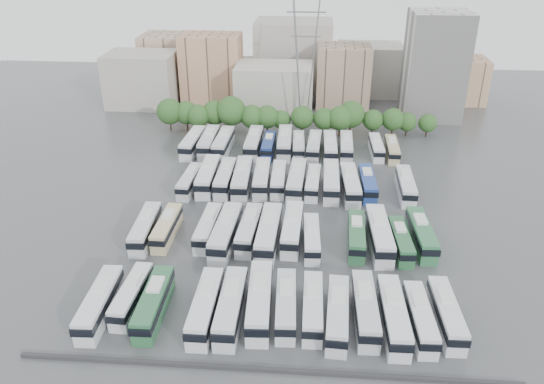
# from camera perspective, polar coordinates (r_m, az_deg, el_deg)

# --- Properties ---
(ground) EXTENTS (220.00, 220.00, 0.00)m
(ground) POSITION_cam_1_polar(r_m,az_deg,el_deg) (88.24, 1.21, -3.29)
(ground) COLOR #424447
(ground) RESTS_ON ground
(parapet) EXTENTS (56.00, 0.50, 0.50)m
(parapet) POSITION_cam_1_polar(r_m,az_deg,el_deg) (61.81, -0.75, -18.55)
(parapet) COLOR #2D2D30
(parapet) RESTS_ON ground
(tree_line) EXTENTS (65.67, 7.68, 8.78)m
(tree_line) POSITION_cam_1_polar(r_m,az_deg,el_deg) (125.12, 0.75, 8.21)
(tree_line) COLOR black
(tree_line) RESTS_ON ground
(city_buildings) EXTENTS (102.00, 35.00, 20.00)m
(city_buildings) POSITION_cam_1_polar(r_m,az_deg,el_deg) (152.96, 0.07, 13.03)
(city_buildings) COLOR #9E998E
(city_buildings) RESTS_ON ground
(apartment_tower) EXTENTS (14.00, 14.00, 26.00)m
(apartment_tower) POSITION_cam_1_polar(r_m,az_deg,el_deg) (141.01, 17.09, 12.85)
(apartment_tower) COLOR silver
(apartment_tower) RESTS_ON ground
(electricity_pylon) EXTENTS (9.00, 6.91, 33.83)m
(electricity_pylon) POSITION_cam_1_polar(r_m,az_deg,el_deg) (128.84, 3.63, 15.29)
(electricity_pylon) COLOR slate
(electricity_pylon) RESTS_ON ground
(bus_r0_s0) EXTENTS (3.15, 12.39, 3.86)m
(bus_r0_s0) POSITION_cam_1_polar(r_m,az_deg,el_deg) (71.19, -18.04, -11.25)
(bus_r0_s0) COLOR silver
(bus_r0_s0) RESTS_ON ground
(bus_r0_s1) EXTENTS (2.78, 11.15, 3.47)m
(bus_r0_s1) POSITION_cam_1_polar(r_m,az_deg,el_deg) (71.67, -14.85, -10.65)
(bus_r0_s1) COLOR silver
(bus_r0_s1) RESTS_ON ground
(bus_r0_s2) EXTENTS (2.87, 12.18, 3.81)m
(bus_r0_s2) POSITION_cam_1_polar(r_m,az_deg,el_deg) (69.46, -12.60, -11.55)
(bus_r0_s2) COLOR #2C673D
(bus_r0_s2) RESTS_ON ground
(bus_r0_s4) EXTENTS (2.74, 12.53, 3.93)m
(bus_r0_s4) POSITION_cam_1_polar(r_m,az_deg,el_deg) (67.71, -7.16, -12.11)
(bus_r0_s4) COLOR silver
(bus_r0_s4) RESTS_ON ground
(bus_r0_s5) EXTENTS (2.80, 12.77, 4.01)m
(bus_r0_s5) POSITION_cam_1_polar(r_m,az_deg,el_deg) (67.37, -4.44, -12.14)
(bus_r0_s5) COLOR silver
(bus_r0_s5) RESTS_ON ground
(bus_r0_s6) EXTENTS (3.49, 13.27, 4.13)m
(bus_r0_s6) POSITION_cam_1_polar(r_m,az_deg,el_deg) (67.97, -1.35, -11.59)
(bus_r0_s6) COLOR silver
(bus_r0_s6) RESTS_ON ground
(bus_r0_s7) EXTENTS (3.02, 11.72, 3.65)m
(bus_r0_s7) POSITION_cam_1_polar(r_m,az_deg,el_deg) (67.76, 1.51, -11.99)
(bus_r0_s7) COLOR silver
(bus_r0_s7) RESTS_ON ground
(bus_r0_s8) EXTENTS (2.55, 11.48, 3.60)m
(bus_r0_s8) POSITION_cam_1_polar(r_m,az_deg,el_deg) (67.60, 4.40, -12.20)
(bus_r0_s8) COLOR silver
(bus_r0_s8) RESTS_ON ground
(bus_r0_s9) EXTENTS (3.24, 12.12, 3.77)m
(bus_r0_s9) POSITION_cam_1_polar(r_m,az_deg,el_deg) (66.80, 7.06, -12.82)
(bus_r0_s9) COLOR silver
(bus_r0_s9) RESTS_ON ground
(bus_r0_s10) EXTENTS (2.88, 12.35, 3.86)m
(bus_r0_s10) POSITION_cam_1_polar(r_m,az_deg,el_deg) (67.91, 10.00, -12.25)
(bus_r0_s10) COLOR silver
(bus_r0_s10) RESTS_ON ground
(bus_r0_s11) EXTENTS (2.97, 12.63, 3.95)m
(bus_r0_s11) POSITION_cam_1_polar(r_m,az_deg,el_deg) (67.58, 12.93, -12.76)
(bus_r0_s11) COLOR silver
(bus_r0_s11) RESTS_ON ground
(bus_r0_s12) EXTENTS (2.82, 11.36, 3.54)m
(bus_r0_s12) POSITION_cam_1_polar(r_m,az_deg,el_deg) (68.29, 15.64, -12.88)
(bus_r0_s12) COLOR silver
(bus_r0_s12) RESTS_ON ground
(bus_r0_s13) EXTENTS (2.82, 11.71, 3.66)m
(bus_r0_s13) POSITION_cam_1_polar(r_m,az_deg,el_deg) (69.75, 18.25, -12.28)
(bus_r0_s13) COLOR silver
(bus_r0_s13) RESTS_ON ground
(bus_r1_s0) EXTENTS (3.27, 12.34, 3.83)m
(bus_r1_s0) POSITION_cam_1_polar(r_m,az_deg,el_deg) (85.32, -13.46, -3.78)
(bus_r1_s0) COLOR silver
(bus_r1_s0) RESTS_ON ground
(bus_r1_s1) EXTENTS (2.58, 11.28, 3.53)m
(bus_r1_s1) POSITION_cam_1_polar(r_m,az_deg,el_deg) (85.11, -11.24, -3.73)
(bus_r1_s1) COLOR #CCBC8C
(bus_r1_s1) RESTS_ON ground
(bus_r1_s3) EXTENTS (2.88, 11.64, 3.63)m
(bus_r1_s3) POSITION_cam_1_polar(r_m,az_deg,el_deg) (83.94, -6.87, -3.80)
(bus_r1_s3) COLOR silver
(bus_r1_s3) RESTS_ON ground
(bus_r1_s4) EXTENTS (3.58, 13.70, 4.26)m
(bus_r1_s4) POSITION_cam_1_polar(r_m,az_deg,el_deg) (81.88, -5.00, -4.29)
(bus_r1_s4) COLOR silver
(bus_r1_s4) RESTS_ON ground
(bus_r1_s5) EXTENTS (3.26, 12.28, 3.82)m
(bus_r1_s5) POSITION_cam_1_polar(r_m,az_deg,el_deg) (82.77, -2.47, -4.01)
(bus_r1_s5) COLOR silver
(bus_r1_s5) RESTS_ON ground
(bus_r1_s6) EXTENTS (3.36, 13.71, 4.28)m
(bus_r1_s6) POSITION_cam_1_polar(r_m,az_deg,el_deg) (81.34, -0.37, -4.40)
(bus_r1_s6) COLOR silver
(bus_r1_s6) RESTS_ON ground
(bus_r1_s7) EXTENTS (3.17, 12.82, 4.00)m
(bus_r1_s7) POSITION_cam_1_polar(r_m,az_deg,el_deg) (82.79, 2.20, -3.93)
(bus_r1_s7) COLOR white
(bus_r1_s7) RESTS_ON ground
(bus_r1_s8) EXTENTS (2.81, 11.05, 3.44)m
(bus_r1_s8) POSITION_cam_1_polar(r_m,az_deg,el_deg) (81.08, 4.29, -4.94)
(bus_r1_s8) COLOR silver
(bus_r1_s8) RESTS_ON ground
(bus_r1_s10) EXTENTS (2.98, 11.64, 3.62)m
(bus_r1_s10) POSITION_cam_1_polar(r_m,az_deg,el_deg) (82.37, 9.06, -4.60)
(bus_r1_s10) COLOR #2B643A
(bus_r1_s10) RESTS_ON ground
(bus_r1_s11) EXTENTS (3.39, 13.63, 4.25)m
(bus_r1_s11) POSITION_cam_1_polar(r_m,az_deg,el_deg) (82.64, 11.47, -4.46)
(bus_r1_s11) COLOR silver
(bus_r1_s11) RESTS_ON ground
(bus_r1_s12) EXTENTS (2.89, 10.94, 3.40)m
(bus_r1_s12) POSITION_cam_1_polar(r_m,az_deg,el_deg) (82.54, 13.67, -5.10)
(bus_r1_s12) COLOR #2C663B
(bus_r1_s12) RESTS_ON ground
(bus_r1_s13) EXTENTS (3.26, 12.44, 3.87)m
(bus_r1_s13) POSITION_cam_1_polar(r_m,az_deg,el_deg) (84.62, 15.76, -4.35)
(bus_r1_s13) COLOR #2F6F44
(bus_r1_s13) RESTS_ON ground
(bus_r2_s1) EXTENTS (3.00, 11.27, 3.50)m
(bus_r2_s1) POSITION_cam_1_polar(r_m,az_deg,el_deg) (99.68, -8.82, 1.21)
(bus_r2_s1) COLOR silver
(bus_r2_s1) RESTS_ON ground
(bus_r2_s2) EXTENTS (3.18, 13.40, 4.19)m
(bus_r2_s2) POSITION_cam_1_polar(r_m,az_deg,el_deg) (100.42, -6.90, 1.75)
(bus_r2_s2) COLOR silver
(bus_r2_s2) RESTS_ON ground
(bus_r2_s3) EXTENTS (2.79, 12.62, 3.96)m
(bus_r2_s3) POSITION_cam_1_polar(r_m,az_deg,el_deg) (99.59, -5.04, 1.55)
(bus_r2_s3) COLOR silver
(bus_r2_s3) RESTS_ON ground
(bus_r2_s4) EXTENTS (3.45, 13.77, 4.29)m
(bus_r2_s4) POSITION_cam_1_polar(r_m,az_deg,el_deg) (98.77, -3.22, 1.50)
(bus_r2_s4) COLOR silver
(bus_r2_s4) RESTS_ON ground
(bus_r2_s5) EXTENTS (3.13, 12.69, 3.96)m
(bus_r2_s5) POSITION_cam_1_polar(r_m,az_deg,el_deg) (99.20, -1.11, 1.55)
(bus_r2_s5) COLOR silver
(bus_r2_s5) RESTS_ON ground
(bus_r2_s6) EXTENTS (2.73, 11.67, 3.65)m
(bus_r2_s6) POSITION_cam_1_polar(r_m,az_deg,el_deg) (99.08, 0.71, 1.43)
(bus_r2_s6) COLOR silver
(bus_r2_s6) RESTS_ON ground
(bus_r2_s7) EXTENTS (3.43, 13.34, 4.15)m
(bus_r2_s7) POSITION_cam_1_polar(r_m,az_deg,el_deg) (98.20, 2.66, 1.31)
(bus_r2_s7) COLOR silver
(bus_r2_s7) RESTS_ON ground
(bus_r2_s8) EXTENTS (2.99, 11.24, 3.49)m
(bus_r2_s8) POSITION_cam_1_polar(r_m,az_deg,el_deg) (98.24, 4.44, 1.06)
(bus_r2_s8) COLOR silver
(bus_r2_s8) RESTS_ON ground
(bus_r2_s9) EXTENTS (3.01, 13.30, 4.16)m
(bus_r2_s9) POSITION_cam_1_polar(r_m,az_deg,el_deg) (98.36, 6.36, 1.22)
(bus_r2_s9) COLOR silver
(bus_r2_s9) RESTS_ON ground
(bus_r2_s10) EXTENTS (3.45, 13.09, 4.07)m
(bus_r2_s10) POSITION_cam_1_polar(r_m,az_deg,el_deg) (97.59, 8.41, 0.84)
(bus_r2_s10) COLOR silver
(bus_r2_s10) RESTS_ON ground
(bus_r2_s11) EXTENTS (2.87, 11.80, 3.68)m
(bus_r2_s11) POSITION_cam_1_polar(r_m,az_deg,el_deg) (99.01, 10.23, 0.97)
(bus_r2_s11) COLOR navy
(bus_r2_s11) RESTS_ON ground
(bus_r2_s13) EXTENTS (2.93, 12.23, 3.82)m
(bus_r2_s13) POSITION_cam_1_polar(r_m,az_deg,el_deg) (99.47, 14.19, 0.71)
(bus_r2_s13) COLOR silver
(bus_r2_s13) RESTS_ON ground
(bus_r3_s0) EXTENTS (3.48, 13.23, 4.11)m
(bus_r3_s0) POSITION_cam_1_polar(r_m,az_deg,el_deg) (116.87, -8.51, 5.31)
(bus_r3_s0) COLOR silver
(bus_r3_s0) RESTS_ON ground
(bus_r3_s1) EXTENTS (2.97, 13.26, 4.16)m
(bus_r3_s1) POSITION_cam_1_polar(r_m,az_deg,el_deg) (116.68, -6.81, 5.39)
(bus_r3_s1) COLOR silver
(bus_r3_s1) RESTS_ON ground
(bus_r3_s2) EXTENTS (3.22, 13.28, 4.15)m
(bus_r3_s2) POSITION_cam_1_polar(r_m,az_deg,el_deg) (115.69, -5.25, 5.28)
(bus_r3_s2) COLOR silver
(bus_r3_s2) RESTS_ON ground
(bus_r3_s4) EXTENTS (3.04, 13.45, 4.21)m
(bus_r3_s4) POSITION_cam_1_polar(r_m,az_deg,el_deg) (115.41, -1.98, 5.34)
(bus_r3_s4) COLOR silver
(bus_r3_s4) RESTS_ON ground
(bus_r3_s5) EXTENTS (2.54, 11.09, 3.47)m
(bus_r3_s5) POSITION_cam_1_polar(r_m,az_deg,el_deg) (114.83, -0.37, 5.05)
(bus_r3_s5) COLOR navy
(bus_r3_s5) RESTS_ON ground
(bus_r3_s6) EXTENTS (3.30, 13.70, 4.28)m
(bus_r3_s6) POSITION_cam_1_polar(r_m,az_deg,el_deg) (115.52, 1.37, 5.39)
(bus_r3_s6) COLOR silver
(bus_r3_s6) RESTS_ON ground
(bus_r3_s7) EXTENTS (2.92, 11.49, 3.58)m
(bus_r3_s7) POSITION_cam_1_polar(r_m,az_deg,el_deg) (114.81, 2.88, 5.04)
(bus_r3_s7) COLOR silver
(bus_r3_s7) RESTS_ON ground
(bus_r3_s8) EXTENTS (3.31, 12.38, 3.85)m
(bus_r3_s8) POSITION_cam_1_polar(r_m,az_deg,el_deg) (114.40, 4.56, 4.98)
(bus_r3_s8) COLOR silver
(bus_r3_s8) RESTS_ON ground
(bus_r3_s9) EXTENTS (2.87, 12.59, 3.94)m
(bus_r3_s9) POSITION_cam_1_polar(r_m,az_deg,el_deg) (114.12, 6.26, 4.87)
(bus_r3_s9) COLOR silver
(bus_r3_s9) RESTS_ON ground
(bus_r3_s10) EXTENTS (3.01, 12.20, 3.80)m
(bus_r3_s10) POSITION_cam_1_polar(r_m,az_deg,el_deg) (114.96, 7.99, 4.89)
(bus_r3_s10) COLOR silver
(bus_r3_s10) RESTS_ON ground
(bus_r3_s12) EXTENTS (2.62, 10.93, 3.41)m
(bus_r3_s12) POSITION_cam_1_polar(r_m,az_deg,el_deg) (116.12, 11.15, 4.77)
(bus_r3_s12) COLOR white
(bus_r3_s12) RESTS_ON ground
(bus_r3_s13) EXTENTS (2.64, 11.02, 3.44)m
(bus_r3_s13) POSITION_cam_1_polar(r_m,az_deg,el_deg) (115.82, 12.79, 4.55)
(bus_r3_s13) COLOR tan
(bus_r3_s13) RESTS_ON ground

